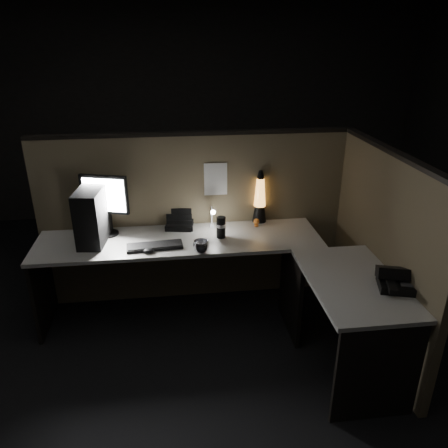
{
  "coord_description": "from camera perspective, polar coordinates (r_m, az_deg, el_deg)",
  "views": [
    {
      "loc": [
        -0.19,
        -2.62,
        2.25
      ],
      "look_at": [
        0.18,
        0.35,
        0.95
      ],
      "focal_mm": 35.0,
      "sensor_mm": 36.0,
      "label": 1
    }
  ],
  "objects": [
    {
      "name": "steel_mug",
      "position": [
        3.31,
        -3.0,
        -2.97
      ],
      "size": [
        0.15,
        0.15,
        0.1
      ],
      "primitive_type": "imported",
      "rotation": [
        0.0,
        0.0,
        0.29
      ],
      "color": "silver",
      "rests_on": "desk"
    },
    {
      "name": "keyboard",
      "position": [
        3.44,
        -9.03,
        -2.88
      ],
      "size": [
        0.44,
        0.17,
        0.02
      ],
      "primitive_type": "cube",
      "rotation": [
        0.0,
        0.0,
        0.07
      ],
      "color": "black",
      "rests_on": "desk"
    },
    {
      "name": "floor",
      "position": [
        3.46,
        -2.4,
        -17.14
      ],
      "size": [
        6.0,
        6.0,
        0.0
      ],
      "primitive_type": "plane",
      "color": "black",
      "rests_on": "ground"
    },
    {
      "name": "pc_tower",
      "position": [
        3.58,
        -16.79,
        1.08
      ],
      "size": [
        0.24,
        0.44,
        0.44
      ],
      "primitive_type": "cube",
      "rotation": [
        0.0,
        0.0,
        -0.12
      ],
      "color": "black",
      "rests_on": "desk"
    },
    {
      "name": "clip_lamp",
      "position": [
        3.66,
        -1.53,
        0.99
      ],
      "size": [
        0.04,
        0.16,
        0.2
      ],
      "color": "white",
      "rests_on": "desk"
    },
    {
      "name": "mouse",
      "position": [
        3.36,
        -9.79,
        -3.47
      ],
      "size": [
        0.09,
        0.07,
        0.03
      ],
      "primitive_type": "ellipsoid",
      "rotation": [
        0.0,
        0.0,
        -0.07
      ],
      "color": "black",
      "rests_on": "desk"
    },
    {
      "name": "figurine",
      "position": [
        3.77,
        4.25,
        0.32
      ],
      "size": [
        0.05,
        0.05,
        0.05
      ],
      "primitive_type": "sphere",
      "color": "orange",
      "rests_on": "desk"
    },
    {
      "name": "organizer",
      "position": [
        3.76,
        -5.85,
        0.14
      ],
      "size": [
        0.25,
        0.23,
        0.17
      ],
      "rotation": [
        0.0,
        0.0,
        -0.18
      ],
      "color": "black",
      "rests_on": "desk"
    },
    {
      "name": "partition_back",
      "position": [
        3.86,
        -3.79,
        0.54
      ],
      "size": [
        2.66,
        0.06,
        1.5
      ],
      "primitive_type": "cube",
      "color": "brown",
      "rests_on": "ground"
    },
    {
      "name": "room_shell",
      "position": [
        2.7,
        -2.98,
        9.92
      ],
      "size": [
        6.0,
        6.0,
        6.0
      ],
      "color": "silver",
      "rests_on": "ground"
    },
    {
      "name": "pinned_paper",
      "position": [
        3.71,
        -1.1,
        5.87
      ],
      "size": [
        0.2,
        0.0,
        0.28
      ],
      "primitive_type": "cube",
      "color": "white",
      "rests_on": "partition_back"
    },
    {
      "name": "travel_mug",
      "position": [
        3.54,
        -0.39,
        -0.44
      ],
      "size": [
        0.08,
        0.08,
        0.18
      ],
      "primitive_type": "cylinder",
      "color": "black",
      "rests_on": "desk"
    },
    {
      "name": "monitor",
      "position": [
        3.65,
        -15.31,
        3.13
      ],
      "size": [
        0.39,
        0.17,
        0.51
      ],
      "rotation": [
        0.0,
        0.0,
        -0.3
      ],
      "color": "black",
      "rests_on": "desk"
    },
    {
      "name": "partition_right",
      "position": [
        3.46,
        19.78,
        -3.75
      ],
      "size": [
        0.06,
        1.66,
        1.5
      ],
      "primitive_type": "cube",
      "color": "brown",
      "rests_on": "ground"
    },
    {
      "name": "lava_lamp",
      "position": [
        3.82,
        4.7,
        3.05
      ],
      "size": [
        0.12,
        0.12,
        0.46
      ],
      "color": "black",
      "rests_on": "desk"
    },
    {
      "name": "desk",
      "position": [
        3.34,
        0.13,
        -6.5
      ],
      "size": [
        2.6,
        1.6,
        0.73
      ],
      "color": "#B1AEA7",
      "rests_on": "ground"
    },
    {
      "name": "desk_phone",
      "position": [
        3.08,
        21.61,
        -6.78
      ],
      "size": [
        0.29,
        0.29,
        0.14
      ],
      "rotation": [
        0.0,
        0.0,
        -0.29
      ],
      "color": "black",
      "rests_on": "desk"
    }
  ]
}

